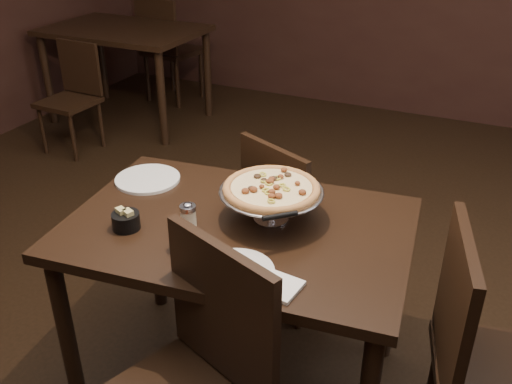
% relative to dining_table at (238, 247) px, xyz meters
% --- Properties ---
extents(room, '(6.04, 7.04, 2.84)m').
position_rel_dining_table_xyz_m(room, '(-0.01, 0.11, 0.72)').
color(room, black).
rests_on(room, ground).
extents(dining_table, '(1.33, 0.96, 0.78)m').
position_rel_dining_table_xyz_m(dining_table, '(0.00, 0.00, 0.00)').
color(dining_table, black).
rests_on(dining_table, ground).
extents(background_table, '(1.30, 0.87, 0.82)m').
position_rel_dining_table_xyz_m(background_table, '(-2.27, 2.38, 0.03)').
color(background_table, black).
rests_on(background_table, ground).
extents(pizza_stand, '(0.38, 0.38, 0.16)m').
position_rel_dining_table_xyz_m(pizza_stand, '(0.10, 0.08, 0.23)').
color(pizza_stand, silver).
rests_on(pizza_stand, dining_table).
extents(parmesan_shaker, '(0.06, 0.06, 0.10)m').
position_rel_dining_table_xyz_m(parmesan_shaker, '(-0.15, -0.10, 0.15)').
color(parmesan_shaker, '#F2E4BC').
rests_on(parmesan_shaker, dining_table).
extents(pepper_flake_shaker, '(0.05, 0.05, 0.09)m').
position_rel_dining_table_xyz_m(pepper_flake_shaker, '(-0.11, -0.23, 0.15)').
color(pepper_flake_shaker, maroon).
rests_on(pepper_flake_shaker, dining_table).
extents(packet_caddy, '(0.10, 0.10, 0.08)m').
position_rel_dining_table_xyz_m(packet_caddy, '(-0.35, -0.20, 0.14)').
color(packet_caddy, black).
rests_on(packet_caddy, dining_table).
extents(napkin_stack, '(0.14, 0.14, 0.01)m').
position_rel_dining_table_xyz_m(napkin_stack, '(0.29, -0.29, 0.11)').
color(napkin_stack, white).
rests_on(napkin_stack, dining_table).
extents(plate_left, '(0.27, 0.27, 0.01)m').
position_rel_dining_table_xyz_m(plate_left, '(-0.50, 0.15, 0.11)').
color(plate_left, white).
rests_on(plate_left, dining_table).
extents(plate_near, '(0.25, 0.25, 0.01)m').
position_rel_dining_table_xyz_m(plate_near, '(0.13, -0.27, 0.11)').
color(plate_near, white).
rests_on(plate_near, dining_table).
extents(serving_spatula, '(0.16, 0.16, 0.02)m').
position_rel_dining_table_xyz_m(serving_spatula, '(0.20, -0.08, 0.23)').
color(serving_spatula, silver).
rests_on(serving_spatula, pizza_stand).
extents(chair_far, '(0.55, 0.55, 0.90)m').
position_rel_dining_table_xyz_m(chair_far, '(-0.01, 0.57, -0.19)').
color(chair_far, black).
rests_on(chair_far, ground).
extents(chair_near, '(0.59, 0.59, 0.98)m').
position_rel_dining_table_xyz_m(chair_near, '(0.11, -0.54, -0.14)').
color(chair_near, black).
rests_on(chair_near, ground).
extents(chair_side, '(0.55, 0.55, 0.98)m').
position_rel_dining_table_xyz_m(chair_side, '(0.91, -0.06, -0.14)').
color(chair_side, black).
rests_on(chair_side, ground).
extents(bg_chair_far, '(0.52, 0.52, 0.99)m').
position_rel_dining_table_xyz_m(bg_chair_far, '(-2.22, 2.94, -0.14)').
color(bg_chair_far, black).
rests_on(bg_chair_far, ground).
extents(bg_chair_near, '(0.41, 0.41, 0.83)m').
position_rel_dining_table_xyz_m(bg_chair_near, '(-2.27, 1.68, -0.22)').
color(bg_chair_near, black).
rests_on(bg_chair_near, ground).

